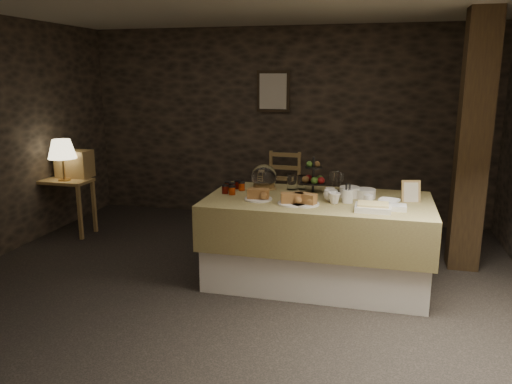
% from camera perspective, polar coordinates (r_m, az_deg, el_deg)
% --- Properties ---
extents(ground_plane, '(5.50, 5.00, 0.01)m').
position_cam_1_polar(ground_plane, '(4.84, -2.66, -10.75)').
color(ground_plane, black).
rests_on(ground_plane, ground).
extents(room_shell, '(5.52, 5.02, 2.60)m').
position_cam_1_polar(room_shell, '(4.44, -2.87, 7.97)').
color(room_shell, black).
rests_on(room_shell, ground).
extents(buffet_table, '(2.10, 1.12, 0.83)m').
position_cam_1_polar(buffet_table, '(4.83, 6.99, -4.83)').
color(buffet_table, white).
rests_on(buffet_table, ground_plane).
extents(console_table, '(0.66, 0.37, 0.70)m').
position_cam_1_polar(console_table, '(6.65, -21.05, 0.25)').
color(console_table, olive).
rests_on(console_table, ground_plane).
extents(table_lamp, '(0.34, 0.34, 0.51)m').
position_cam_1_polar(table_lamp, '(6.50, -21.31, 4.54)').
color(table_lamp, '#BE8E43').
rests_on(table_lamp, console_table).
extents(wine_rack, '(0.42, 0.26, 0.34)m').
position_cam_1_polar(wine_rack, '(6.71, -20.04, 3.06)').
color(wine_rack, olive).
rests_on(wine_rack, console_table).
extents(chair, '(0.48, 0.45, 0.76)m').
position_cam_1_polar(chair, '(6.65, 3.02, -0.13)').
color(chair, olive).
rests_on(chair, ground_plane).
extents(timber_column, '(0.30, 0.30, 2.60)m').
position_cam_1_polar(timber_column, '(5.45, 23.53, 5.11)').
color(timber_column, black).
rests_on(timber_column, ground_plane).
extents(framed_picture, '(0.45, 0.04, 0.55)m').
position_cam_1_polar(framed_picture, '(6.85, 1.99, 11.43)').
color(framed_picture, black).
rests_on(framed_picture, room_shell).
extents(plate_stack_a, '(0.19, 0.19, 0.10)m').
position_cam_1_polar(plate_stack_a, '(4.83, 10.64, 0.02)').
color(plate_stack_a, white).
rests_on(plate_stack_a, buffet_table).
extents(plate_stack_b, '(0.20, 0.20, 0.08)m').
position_cam_1_polar(plate_stack_b, '(4.83, 12.34, -0.15)').
color(plate_stack_b, white).
rests_on(plate_stack_b, buffet_table).
extents(cutlery_holder, '(0.10, 0.10, 0.12)m').
position_cam_1_polar(cutlery_holder, '(4.62, 10.43, -0.47)').
color(cutlery_holder, white).
rests_on(cutlery_holder, buffet_table).
extents(cup_a, '(0.14, 0.14, 0.11)m').
position_cam_1_polar(cup_a, '(4.65, 8.53, -0.39)').
color(cup_a, white).
rests_on(cup_a, buffet_table).
extents(cup_b, '(0.13, 0.13, 0.10)m').
position_cam_1_polar(cup_b, '(4.56, 8.94, -0.69)').
color(cup_b, white).
rests_on(cup_b, buffet_table).
extents(mug_c, '(0.09, 0.09, 0.09)m').
position_cam_1_polar(mug_c, '(4.78, 8.45, -0.08)').
color(mug_c, white).
rests_on(mug_c, buffet_table).
extents(mug_d, '(0.08, 0.08, 0.09)m').
position_cam_1_polar(mug_d, '(4.59, 12.72, -0.86)').
color(mug_d, white).
rests_on(mug_d, buffet_table).
extents(bowl, '(0.23, 0.23, 0.05)m').
position_cam_1_polar(bowl, '(4.64, 14.96, -1.11)').
color(bowl, white).
rests_on(bowl, buffet_table).
extents(cake_dome, '(0.26, 0.26, 0.26)m').
position_cam_1_polar(cake_dome, '(5.11, 0.92, 1.58)').
color(cake_dome, olive).
rests_on(cake_dome, buffet_table).
extents(fruit_stand, '(0.25, 0.25, 0.35)m').
position_cam_1_polar(fruit_stand, '(4.97, 6.60, 1.54)').
color(fruit_stand, black).
rests_on(fruit_stand, buffet_table).
extents(bread_platter_left, '(0.26, 0.26, 0.11)m').
position_cam_1_polar(bread_platter_left, '(4.65, 0.26, -0.42)').
color(bread_platter_left, white).
rests_on(bread_platter_left, buffet_table).
extents(bread_platter_center, '(0.26, 0.26, 0.11)m').
position_cam_1_polar(bread_platter_center, '(4.50, 4.15, -0.92)').
color(bread_platter_center, white).
rests_on(bread_platter_center, buffet_table).
extents(bread_platter_right, '(0.26, 0.26, 0.11)m').
position_cam_1_polar(bread_platter_right, '(4.49, 5.62, -0.97)').
color(bread_platter_right, white).
rests_on(bread_platter_right, buffet_table).
extents(jam_jars, '(0.20, 0.32, 0.07)m').
position_cam_1_polar(jam_jars, '(4.98, -2.68, 0.48)').
color(jam_jars, '#540E08').
rests_on(jam_jars, buffet_table).
extents(tart_dish, '(0.30, 0.22, 0.07)m').
position_cam_1_polar(tart_dish, '(4.38, 13.22, -1.71)').
color(tart_dish, white).
rests_on(tart_dish, buffet_table).
extents(square_dish, '(0.14, 0.14, 0.04)m').
position_cam_1_polar(square_dish, '(4.47, 15.94, -1.72)').
color(square_dish, white).
rests_on(square_dish, buffet_table).
extents(menu_frame, '(0.18, 0.10, 0.22)m').
position_cam_1_polar(menu_frame, '(4.78, 17.29, -0.02)').
color(menu_frame, olive).
rests_on(menu_frame, buffet_table).
extents(storage_jar_a, '(0.10, 0.10, 0.16)m').
position_cam_1_polar(storage_jar_a, '(5.07, 4.15, 1.17)').
color(storage_jar_a, white).
rests_on(storage_jar_a, buffet_table).
extents(storage_jar_b, '(0.09, 0.09, 0.14)m').
position_cam_1_polar(storage_jar_b, '(5.10, 5.27, 1.13)').
color(storage_jar_b, white).
rests_on(storage_jar_b, buffet_table).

